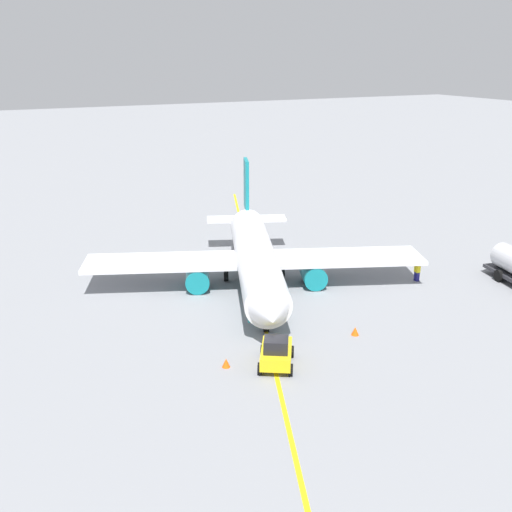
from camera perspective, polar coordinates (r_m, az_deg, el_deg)
ground_plane at (r=55.36m, az=0.00°, el=-2.95°), size 400.00×400.00×0.00m
airplane at (r=54.96m, az=-0.04°, el=-0.25°), size 27.73×30.02×9.52m
pushback_tug at (r=41.72m, az=1.89°, el=-8.89°), size 4.12×3.72×2.20m
refueling_worker at (r=58.67m, az=14.66°, el=-1.47°), size 0.55×0.41×1.71m
safety_cone_nose at (r=41.93m, az=-2.78°, el=-9.83°), size 0.56×0.56×0.63m
safety_cone_wingtip at (r=46.87m, az=9.15°, el=-6.86°), size 0.59×0.59×0.65m
taxi_line_marking at (r=55.36m, az=0.00°, el=-2.94°), size 71.82×28.34×0.01m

